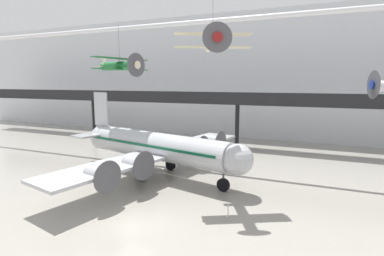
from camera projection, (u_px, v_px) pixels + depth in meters
ground_plane at (134, 224)px, 22.57m from camera, size 260.00×260.00×0.00m
hangar_back_wall at (249, 76)px, 56.76m from camera, size 140.00×3.00×23.40m
mezzanine_walkway at (236, 102)px, 48.70m from camera, size 110.00×3.20×9.00m
ceiling_truss_beam at (215, 21)px, 36.71m from camera, size 120.00×0.60×0.60m
airliner_silver_main at (154, 146)px, 34.08m from camera, size 24.36×28.14×9.28m
suspended_plane_cream_biplane at (213, 43)px, 26.03m from camera, size 6.47×5.74×4.82m
suspended_plane_green_biplane at (120, 66)px, 36.30m from camera, size 6.49×7.82×6.55m
stanchion_barrier at (228, 213)px, 23.66m from camera, size 0.36×0.36×1.08m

